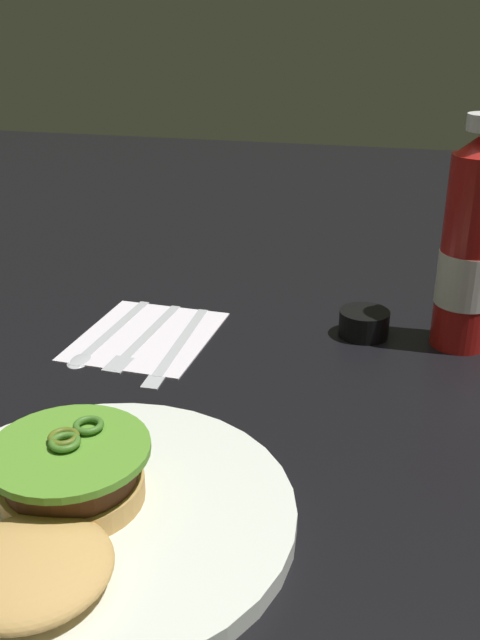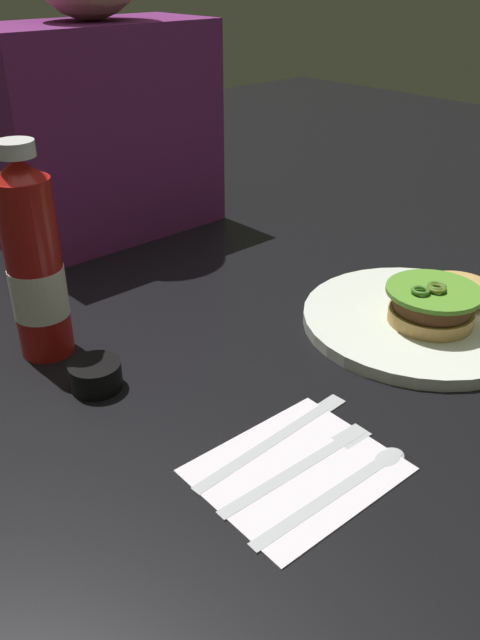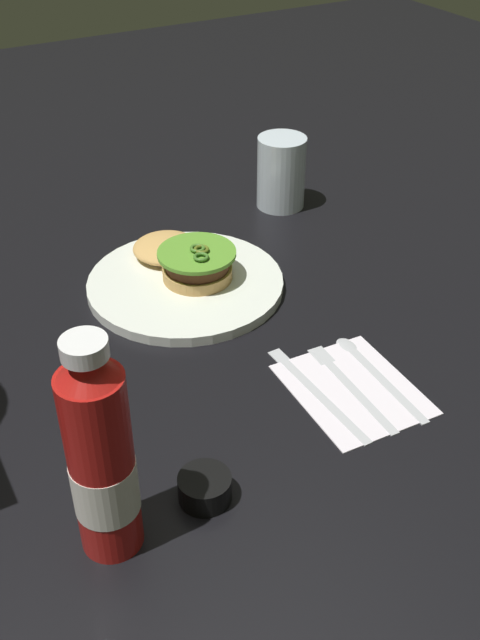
% 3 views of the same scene
% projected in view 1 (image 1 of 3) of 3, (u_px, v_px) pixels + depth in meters
% --- Properties ---
extents(ground_plane, '(3.00, 3.00, 0.00)m').
position_uv_depth(ground_plane, '(143.00, 443.00, 0.62)').
color(ground_plane, black).
extents(dinner_plate, '(0.29, 0.29, 0.02)m').
position_uv_depth(dinner_plate, '(96.00, 515.00, 0.52)').
color(dinner_plate, white).
rests_on(dinner_plate, ground_plane).
extents(burger_sandwich, '(0.19, 0.12, 0.05)m').
position_uv_depth(burger_sandwich, '(57.00, 504.00, 0.49)').
color(burger_sandwich, tan).
rests_on(burger_sandwich, dinner_plate).
extents(ketchup_bottle, '(0.06, 0.06, 0.25)m').
position_uv_depth(ketchup_bottle, '(470.00, 250.00, 0.75)').
color(ketchup_bottle, '#B41914').
rests_on(ketchup_bottle, ground_plane).
extents(condiment_cup, '(0.06, 0.06, 0.03)m').
position_uv_depth(condiment_cup, '(364.00, 323.00, 0.81)').
color(condiment_cup, black).
rests_on(condiment_cup, ground_plane).
extents(napkin, '(0.18, 0.15, 0.00)m').
position_uv_depth(napkin, '(147.00, 335.00, 0.82)').
color(napkin, white).
rests_on(napkin, ground_plane).
extents(spoon_utensil, '(0.19, 0.03, 0.00)m').
position_uv_depth(spoon_utensil, '(101.00, 338.00, 0.80)').
color(spoon_utensil, silver).
rests_on(spoon_utensil, napkin).
extents(fork_utensil, '(0.18, 0.03, 0.00)m').
position_uv_depth(fork_utensil, '(140.00, 339.00, 0.80)').
color(fork_utensil, silver).
rests_on(fork_utensil, napkin).
extents(butter_knife, '(0.20, 0.02, 0.00)m').
position_uv_depth(butter_knife, '(175.00, 347.00, 0.78)').
color(butter_knife, silver).
rests_on(butter_knife, napkin).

